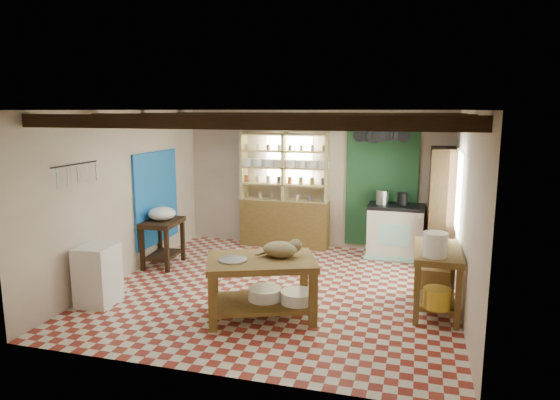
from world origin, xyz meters
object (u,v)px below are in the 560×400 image
(prep_table, at_px, (163,243))
(work_table, at_px, (261,288))
(cat, at_px, (280,249))
(white_cabinet, at_px, (98,275))
(stove, at_px, (395,231))
(right_counter, at_px, (436,280))

(prep_table, bearing_deg, work_table, -39.37)
(prep_table, xyz_separation_m, cat, (2.45, -1.43, 0.47))
(prep_table, bearing_deg, cat, -34.60)
(prep_table, bearing_deg, white_cabinet, -95.09)
(white_cabinet, bearing_deg, cat, 3.10)
(white_cabinet, distance_m, cat, 2.54)
(stove, distance_m, right_counter, 2.44)
(cat, bearing_deg, white_cabinet, 156.08)
(right_counter, distance_m, cat, 2.08)
(work_table, relative_size, cat, 3.03)
(stove, bearing_deg, cat, -112.80)
(prep_table, relative_size, cat, 1.77)
(prep_table, xyz_separation_m, white_cabinet, (-0.02, -1.76, 0.01))
(stove, distance_m, prep_table, 4.06)
(stove, height_order, white_cabinet, stove)
(prep_table, bearing_deg, stove, 18.43)
(prep_table, relative_size, right_counter, 0.67)
(stove, distance_m, cat, 3.29)
(prep_table, distance_m, cat, 2.88)
(work_table, height_order, right_counter, right_counter)
(cat, bearing_deg, prep_table, 118.30)
(white_cabinet, distance_m, right_counter, 4.51)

